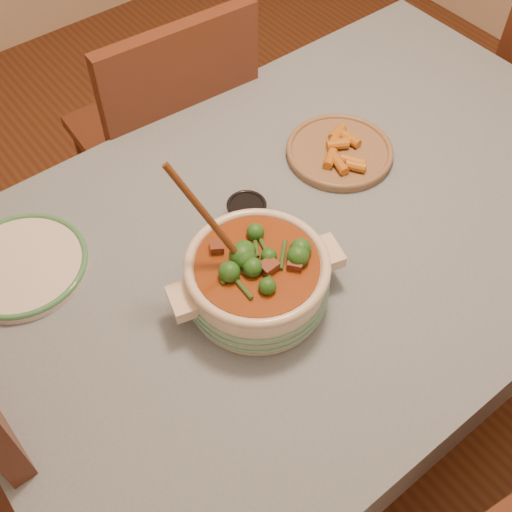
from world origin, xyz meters
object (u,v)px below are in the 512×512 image
at_px(chair_far, 170,134).
at_px(condiment_bowl, 247,210).
at_px(stew_casserole, 257,276).
at_px(white_plate, 22,265).
at_px(fried_plate, 340,150).
at_px(dining_table, 315,245).

bearing_deg(chair_far, condiment_bowl, 81.09).
xyz_separation_m(condiment_bowl, chair_far, (0.12, 0.55, -0.22)).
height_order(stew_casserole, chair_far, stew_casserole).
height_order(stew_casserole, white_plate, stew_casserole).
bearing_deg(white_plate, condiment_bowl, -21.23).
distance_m(fried_plate, chair_far, 0.60).
height_order(dining_table, chair_far, chair_far).
bearing_deg(chair_far, fried_plate, 113.29).
bearing_deg(white_plate, chair_far, 31.49).
bearing_deg(stew_casserole, dining_table, 18.51).
height_order(dining_table, stew_casserole, stew_casserole).
relative_size(stew_casserole, chair_far, 0.38).
relative_size(dining_table, fried_plate, 5.93).
relative_size(dining_table, chair_far, 1.70).
height_order(stew_casserole, condiment_bowl, stew_casserole).
bearing_deg(condiment_bowl, stew_casserole, -122.03).
bearing_deg(fried_plate, chair_far, 109.52).
bearing_deg(stew_casserole, chair_far, 71.89).
bearing_deg(stew_casserole, condiment_bowl, 57.97).
bearing_deg(fried_plate, condiment_bowl, -175.80).
height_order(dining_table, fried_plate, fried_plate).
relative_size(fried_plate, chair_far, 0.29).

